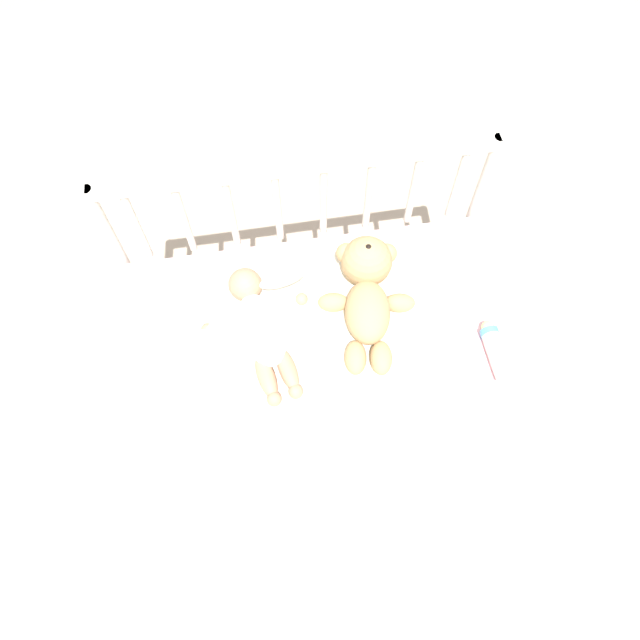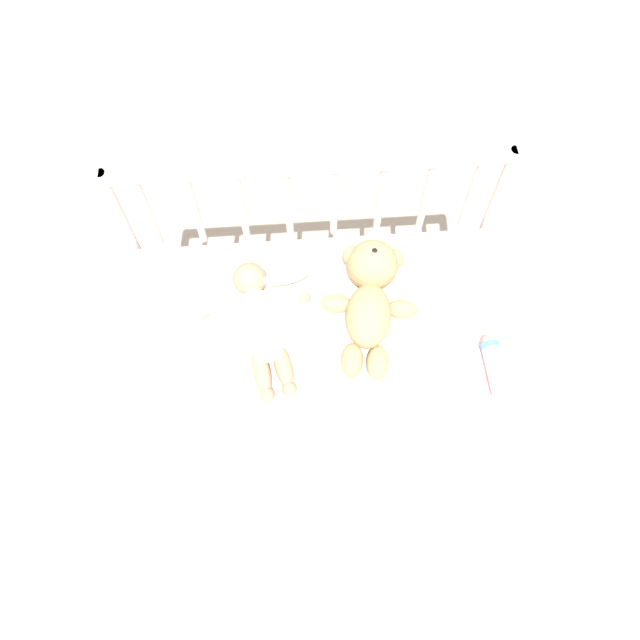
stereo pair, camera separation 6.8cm
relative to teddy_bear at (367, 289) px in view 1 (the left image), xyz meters
name	(u,v)px [view 1 (the left image)]	position (x,y,z in m)	size (l,w,h in m)	color
ground_plane	(320,398)	(-0.15, -0.08, -0.60)	(12.00, 12.00, 0.00)	tan
crib_mattress	(320,369)	(-0.15, -0.08, -0.33)	(1.15, 0.64, 0.54)	#EDB7C6
crib_rail	(301,222)	(-0.15, 0.27, 0.00)	(1.15, 0.04, 0.85)	beige
blanket	(311,329)	(-0.17, -0.07, -0.06)	(0.84, 0.56, 0.01)	silver
teddy_bear	(367,289)	(0.00, 0.00, 0.00)	(0.28, 0.41, 0.15)	tan
baby	(260,324)	(-0.31, -0.05, -0.02)	(0.33, 0.42, 0.10)	white
baby_bottle	(495,349)	(0.32, -0.22, -0.04)	(0.05, 0.17, 0.05)	#F4E5CC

